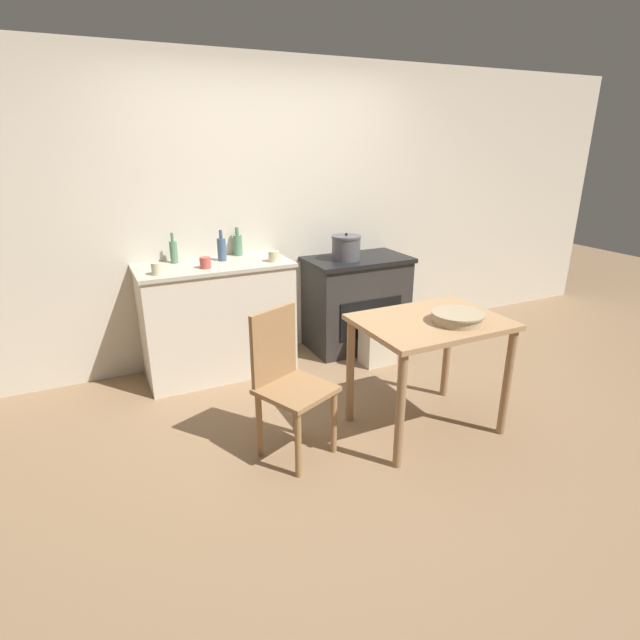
# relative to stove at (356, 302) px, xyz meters

# --- Properties ---
(ground_plane) EXTENTS (14.00, 14.00, 0.00)m
(ground_plane) POSITION_rel_stove_xyz_m (-0.74, -1.28, -0.44)
(ground_plane) COLOR #896B4C
(wall_back) EXTENTS (8.00, 0.07, 2.55)m
(wall_back) POSITION_rel_stove_xyz_m (-0.74, 0.31, 0.84)
(wall_back) COLOR beige
(wall_back) RESTS_ON ground_plane
(counter_cabinet) EXTENTS (1.23, 0.58, 0.95)m
(counter_cabinet) POSITION_rel_stove_xyz_m (-1.33, -0.00, 0.04)
(counter_cabinet) COLOR beige
(counter_cabinet) RESTS_ON ground_plane
(stove) EXTENTS (0.94, 0.58, 0.87)m
(stove) POSITION_rel_stove_xyz_m (0.00, 0.00, 0.00)
(stove) COLOR #2D2B28
(stove) RESTS_ON ground_plane
(work_table) EXTENTS (0.94, 0.70, 0.79)m
(work_table) POSITION_rel_stove_xyz_m (-0.30, -1.48, 0.22)
(work_table) COLOR #A87F56
(work_table) RESTS_ON ground_plane
(chair) EXTENTS (0.53, 0.53, 0.93)m
(chair) POSITION_rel_stove_xyz_m (-1.25, -1.32, 0.06)
(chair) COLOR #997047
(chair) RESTS_ON ground_plane
(flour_sack) EXTENTS (0.29, 0.20, 0.39)m
(flour_sack) POSITION_rel_stove_xyz_m (-0.03, -0.45, -0.24)
(flour_sack) COLOR beige
(flour_sack) RESTS_ON ground_plane
(stock_pot) EXTENTS (0.27, 0.27, 0.24)m
(stock_pot) POSITION_rel_stove_xyz_m (-0.14, -0.03, 0.54)
(stock_pot) COLOR #4C4C51
(stock_pot) RESTS_ON stove
(mixing_bowl_large) EXTENTS (0.33, 0.33, 0.07)m
(mixing_bowl_large) POSITION_rel_stove_xyz_m (-0.18, -1.60, 0.39)
(mixing_bowl_large) COLOR tan
(mixing_bowl_large) RESTS_ON work_table
(bottle_far_left) EXTENTS (0.08, 0.08, 0.24)m
(bottle_far_left) POSITION_rel_stove_xyz_m (-1.06, 0.21, 0.61)
(bottle_far_left) COLOR #517F5B
(bottle_far_left) RESTS_ON counter_cabinet
(bottle_left) EXTENTS (0.07, 0.07, 0.25)m
(bottle_left) POSITION_rel_stove_xyz_m (-1.24, 0.08, 0.61)
(bottle_left) COLOR #3D5675
(bottle_left) RESTS_ON counter_cabinet
(bottle_mid_left) EXTENTS (0.06, 0.06, 0.24)m
(bottle_mid_left) POSITION_rel_stove_xyz_m (-1.61, 0.17, 0.61)
(bottle_mid_left) COLOR #517F5B
(bottle_mid_left) RESTS_ON counter_cabinet
(cup_center_left) EXTENTS (0.09, 0.09, 0.09)m
(cup_center_left) POSITION_rel_stove_xyz_m (-0.87, -0.14, 0.56)
(cup_center_left) COLOR beige
(cup_center_left) RESTS_ON counter_cabinet
(cup_center) EXTENTS (0.09, 0.09, 0.09)m
(cup_center) POSITION_rel_stove_xyz_m (-1.42, -0.12, 0.56)
(cup_center) COLOR #B74C42
(cup_center) RESTS_ON counter_cabinet
(cup_center_right) EXTENTS (0.08, 0.08, 0.09)m
(cup_center_right) POSITION_rel_stove_xyz_m (-1.79, -0.16, 0.56)
(cup_center_right) COLOR beige
(cup_center_right) RESTS_ON counter_cabinet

